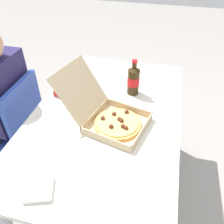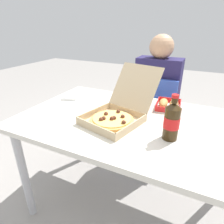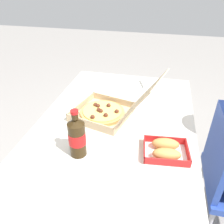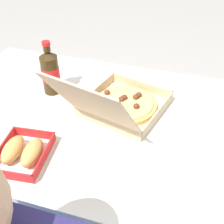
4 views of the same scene
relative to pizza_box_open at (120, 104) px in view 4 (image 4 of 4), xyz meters
The scene contains 5 objects.
ground_plane 0.76m from the pizza_box_open, 35.46° to the left, with size 10.00×10.00×0.00m, color gray.
dining_table 0.15m from the pizza_box_open, 35.46° to the left, with size 1.30×0.81×0.71m.
pizza_box_open is the anchor object (origin of this frame).
bread_side_box 0.39m from the pizza_box_open, 53.14° to the left, with size 0.17×0.20×0.06m.
cola_bottle 0.32m from the pizza_box_open, 11.14° to the right, with size 0.07×0.07×0.22m.
Camera 4 is at (-0.30, 0.80, 1.42)m, focal length 47.44 mm.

